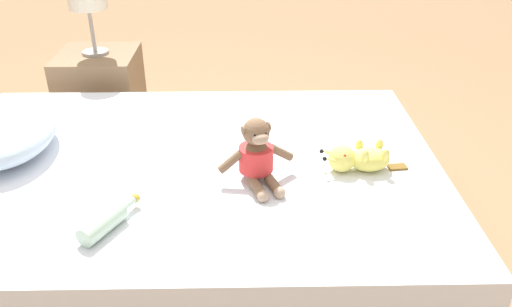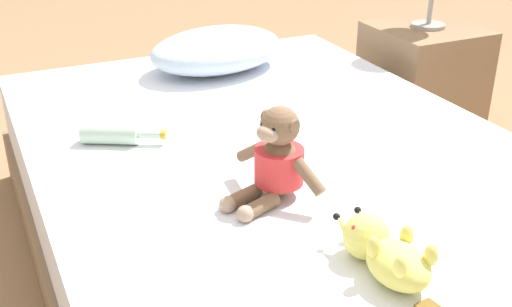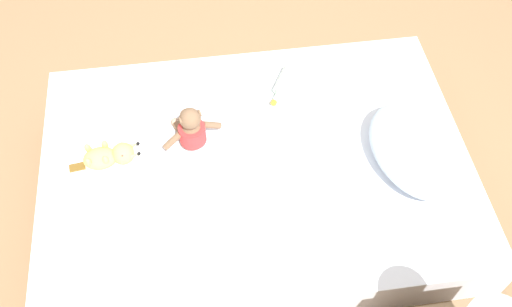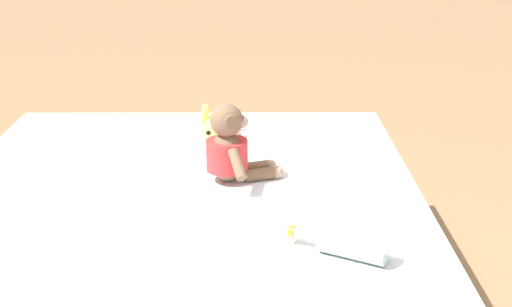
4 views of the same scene
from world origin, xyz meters
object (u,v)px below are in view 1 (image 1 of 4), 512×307
(plush_monkey, at_px, (257,156))
(plush_yellow_creature, at_px, (358,158))
(pillow, at_px, (7,132))
(glass_bottle, at_px, (104,223))
(nightstand, at_px, (103,99))
(bed, at_px, (188,208))

(plush_monkey, relative_size, plush_yellow_creature, 0.85)
(plush_monkey, bearing_deg, pillow, 76.30)
(glass_bottle, height_order, nightstand, nightstand)
(plush_monkey, relative_size, glass_bottle, 1.18)
(bed, height_order, glass_bottle, glass_bottle)
(bed, relative_size, glass_bottle, 8.39)
(pillow, relative_size, nightstand, 1.12)
(plush_yellow_creature, bearing_deg, glass_bottle, 112.50)
(pillow, distance_m, plush_monkey, 1.00)
(glass_bottle, xyz_separation_m, nightstand, (1.42, 0.37, -0.20))
(plush_monkey, xyz_separation_m, glass_bottle, (-0.29, 0.47, -0.06))
(pillow, distance_m, plush_yellow_creature, 1.35)
(bed, xyz_separation_m, nightstand, (1.00, 0.57, 0.05))
(nightstand, bearing_deg, glass_bottle, -165.31)
(plush_monkey, distance_m, glass_bottle, 0.56)
(plush_yellow_creature, distance_m, glass_bottle, 0.91)
(bed, xyz_separation_m, pillow, (0.10, 0.69, 0.30))
(pillow, height_order, glass_bottle, pillow)
(plush_monkey, distance_m, plush_yellow_creature, 0.38)
(plush_monkey, relative_size, nightstand, 0.53)
(glass_bottle, bearing_deg, pillow, 43.26)
(pillow, relative_size, glass_bottle, 2.49)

